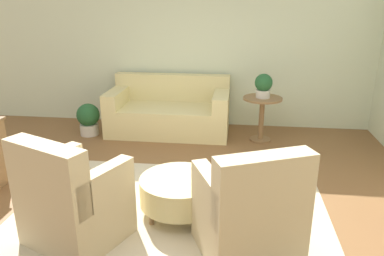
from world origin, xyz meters
The scene contains 10 objects.
ground_plane centered at (0.00, 0.00, 0.00)m, with size 16.00×16.00×0.00m, color brown.
wall_back centered at (0.00, 3.05, 1.40)m, with size 9.99×0.12×2.80m.
rug centered at (0.00, 0.00, 0.01)m, with size 3.28×2.24×0.01m.
couch centered at (-0.48, 2.49, 0.33)m, with size 1.97×0.97×0.92m.
armchair_left centered at (-0.79, -0.62, 0.40)m, with size 1.02×0.99×1.03m.
armchair_right centered at (0.79, -0.62, 0.40)m, with size 1.02×0.99×1.03m.
ottoman_table centered at (0.10, -0.04, 0.27)m, with size 0.82×0.82×0.39m.
side_table centered at (1.03, 2.25, 0.49)m, with size 0.60×0.60×0.70m.
potted_plant_on_side_table centered at (1.03, 2.25, 0.90)m, with size 0.27×0.27×0.37m.
potted_plant_floor centered at (-1.77, 2.16, 0.28)m, with size 0.37×0.37×0.53m.
Camera 1 is at (0.65, -3.42, 2.13)m, focal length 35.00 mm.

